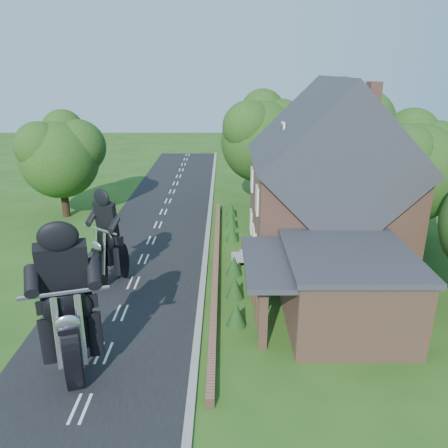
{
  "coord_description": "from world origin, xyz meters",
  "views": [
    {
      "loc": [
        4.77,
        -17.52,
        10.62
      ],
      "look_at": [
        4.76,
        4.38,
        2.8
      ],
      "focal_mm": 35.0,
      "sensor_mm": 36.0,
      "label": 1
    }
  ],
  "objects_px": {
    "annex": "(343,287)",
    "garden_wall": "(216,263)",
    "motorcycle_follow": "(111,269)",
    "motorcycle_lead": "(75,354)",
    "house": "(327,188)"
  },
  "relations": [
    {
      "from": "annex",
      "to": "garden_wall",
      "type": "bearing_deg",
      "value": 133.84
    },
    {
      "from": "motorcycle_follow",
      "to": "motorcycle_lead",
      "type": "bearing_deg",
      "value": 128.18
    },
    {
      "from": "motorcycle_lead",
      "to": "motorcycle_follow",
      "type": "height_order",
      "value": "motorcycle_lead"
    },
    {
      "from": "annex",
      "to": "motorcycle_lead",
      "type": "distance_m",
      "value": 11.1
    },
    {
      "from": "motorcycle_lead",
      "to": "motorcycle_follow",
      "type": "xyz_separation_m",
      "value": [
        -0.48,
        7.33,
        -0.14
      ]
    },
    {
      "from": "house",
      "to": "motorcycle_lead",
      "type": "distance_m",
      "value": 15.53
    },
    {
      "from": "garden_wall",
      "to": "annex",
      "type": "height_order",
      "value": "annex"
    },
    {
      "from": "house",
      "to": "motorcycle_lead",
      "type": "relative_size",
      "value": 5.27
    },
    {
      "from": "garden_wall",
      "to": "annex",
      "type": "xyz_separation_m",
      "value": [
        5.57,
        -5.8,
        1.57
      ]
    },
    {
      "from": "annex",
      "to": "motorcycle_follow",
      "type": "distance_m",
      "value": 11.7
    },
    {
      "from": "garden_wall",
      "to": "house",
      "type": "xyz_separation_m",
      "value": [
        6.19,
        1.0,
        4.14
      ]
    },
    {
      "from": "house",
      "to": "annex",
      "type": "xyz_separation_m",
      "value": [
        -0.62,
        -6.8,
        -2.58
      ]
    },
    {
      "from": "annex",
      "to": "motorcycle_lead",
      "type": "relative_size",
      "value": 3.63
    },
    {
      "from": "motorcycle_lead",
      "to": "garden_wall",
      "type": "bearing_deg",
      "value": -134.67
    },
    {
      "from": "garden_wall",
      "to": "annex",
      "type": "distance_m",
      "value": 8.19
    }
  ]
}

